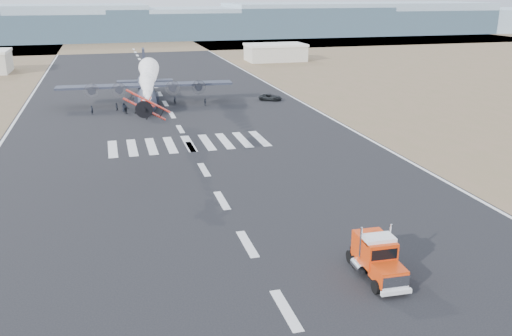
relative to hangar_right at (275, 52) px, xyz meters
name	(u,v)px	position (x,y,z in m)	size (l,w,h in m)	color
ground	(286,310)	(-46.00, -150.00, -3.01)	(500.00, 500.00, 0.00)	black
scrub_far	(130,44)	(-46.00, 80.00, -3.01)	(500.00, 80.00, 0.00)	brown
runway_markings	(180,129)	(-46.00, -90.00, -3.00)	(60.00, 260.00, 0.01)	silver
ridge_seg_d	(126,25)	(-46.00, 110.00, 3.49)	(150.00, 50.00, 13.00)	#889EAD
ridge_seg_e	(249,22)	(19.00, 110.00, 4.49)	(150.00, 50.00, 15.00)	#889EAD
ridge_seg_f	(358,18)	(84.00, 110.00, 5.49)	(150.00, 50.00, 17.00)	#889EAD
ridge_seg_g	(456,20)	(149.00, 110.00, 3.49)	(150.00, 50.00, 13.00)	#889EAD
hangar_right	(275,52)	(0.00, 0.00, 0.00)	(20.50, 12.50, 5.90)	#B9B4A4
semi_truck	(377,256)	(-36.77, -146.97, -1.14)	(3.12, 8.51, 3.80)	black
aerobatic_biplane	(146,106)	(-53.32, -113.67, 6.30)	(5.58, 5.65, 4.32)	red
smoke_trail	(148,72)	(-50.71, -84.33, 6.57)	(5.33, 36.14, 3.94)	white
transport_aircraft	(146,90)	(-49.85, -64.04, -0.22)	(37.50, 30.86, 10.83)	#232734
support_vehicle	(270,97)	(-22.68, -68.74, -2.29)	(2.38, 5.16, 1.43)	black
crew_a	(175,101)	(-44.05, -67.46, -2.18)	(0.61, 0.50, 1.66)	black
crew_b	(116,107)	(-56.56, -70.59, -2.22)	(0.76, 0.47, 1.57)	black
crew_c	(157,104)	(-48.24, -70.46, -2.09)	(1.19, 0.55, 1.84)	black
crew_d	(205,102)	(-37.97, -70.80, -2.21)	(0.93, 0.48, 1.59)	black
crew_e	(124,107)	(-55.10, -72.04, -2.08)	(0.90, 0.55, 1.85)	black
crew_f	(126,109)	(-54.80, -74.43, -2.06)	(1.75, 0.57, 1.89)	black
crew_g	(92,110)	(-61.33, -73.34, -2.09)	(0.67, 0.55, 1.84)	black
crew_h	(154,107)	(-49.07, -72.85, -2.18)	(0.81, 0.50, 1.66)	black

